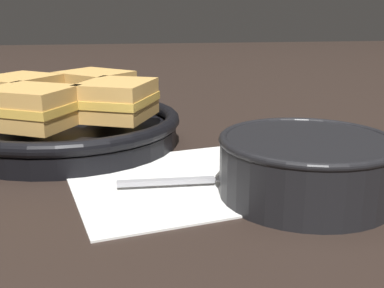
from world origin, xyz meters
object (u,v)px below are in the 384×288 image
skillet (69,129)px  sandwich_near_right (31,107)px  sandwich_far_left (117,100)px  sandwich_far_right (95,88)px  spoon (218,179)px  soup_bowl (306,163)px  sandwich_near_left (19,93)px

skillet → sandwich_near_right: bearing=-117.7°
sandwich_far_left → sandwich_far_right: bearing=107.3°
spoon → sandwich_near_right: bearing=150.3°
spoon → skillet: size_ratio=0.49×
soup_bowl → sandwich_near_left: 0.40m
spoon → sandwich_near_left: sandwich_near_left is taller
soup_bowl → sandwich_far_left: (-0.17, 0.19, 0.03)m
soup_bowl → spoon: (-0.08, 0.04, -0.03)m
soup_bowl → sandwich_near_left: sandwich_near_left is taller
sandwich_far_right → soup_bowl: bearing=-54.3°
spoon → sandwich_near_right: size_ratio=1.19×
soup_bowl → sandwich_far_right: size_ratio=1.35×
sandwich_far_left → skillet: bearing=152.3°
sandwich_far_left → soup_bowl: bearing=-47.0°
spoon → soup_bowl: bearing=-25.5°
skillet → soup_bowl: bearing=-42.8°
sandwich_near_right → sandwich_far_right: (0.07, 0.13, 0.00)m
sandwich_far_left → sandwich_far_right: 0.10m
sandwich_far_right → spoon: bearing=-62.6°
sandwich_near_left → sandwich_far_right: (0.10, 0.03, 0.00)m
spoon → sandwich_far_left: 0.19m
skillet → sandwich_near_left: 0.09m
sandwich_near_left → sandwich_near_right: size_ratio=1.02×
soup_bowl → sandwich_far_left: bearing=133.0°
skillet → sandwich_near_right: 0.09m
sandwich_near_left → spoon: bearing=-43.6°
skillet → sandwich_far_left: bearing=-27.7°
spoon → sandwich_far_left: (-0.10, 0.15, 0.06)m
sandwich_far_left → sandwich_far_right: same height
sandwich_far_left → sandwich_far_right: size_ratio=0.96×
sandwich_near_right → sandwich_far_left: bearing=17.3°
spoon → sandwich_near_left: (-0.23, 0.22, 0.06)m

